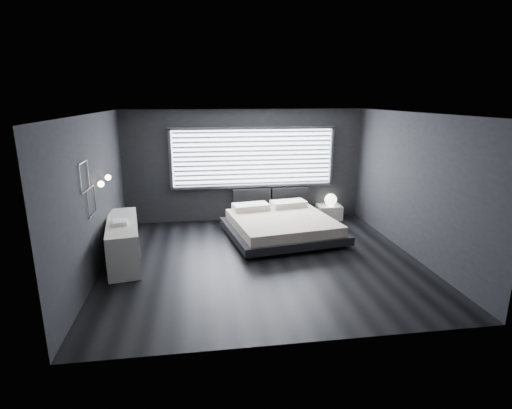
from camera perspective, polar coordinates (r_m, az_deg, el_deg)
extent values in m
plane|color=black|center=(7.86, 0.90, -7.96)|extent=(6.00, 6.00, 0.00)
plane|color=white|center=(7.24, 0.99, 12.89)|extent=(6.00, 6.00, 0.00)
cube|color=black|center=(10.10, -1.56, 5.53)|extent=(6.00, 0.04, 2.80)
cube|color=black|center=(4.84, 6.16, -5.30)|extent=(6.00, 0.04, 2.80)
cube|color=black|center=(7.56, -22.12, 1.14)|extent=(0.04, 5.50, 2.80)
cube|color=black|center=(8.43, 21.52, 2.55)|extent=(0.04, 5.50, 2.80)
cube|color=white|center=(10.07, -0.41, 6.72)|extent=(4.00, 0.02, 1.38)
cube|color=#47474C|center=(9.97, -12.15, 6.30)|extent=(0.06, 0.08, 1.48)
cube|color=#47474C|center=(10.51, 10.77, 6.81)|extent=(0.06, 0.08, 1.48)
cube|color=#47474C|center=(9.96, -0.40, 10.85)|extent=(4.14, 0.08, 0.06)
cube|color=#47474C|center=(10.17, -0.38, 2.63)|extent=(4.14, 0.08, 0.06)
cube|color=silver|center=(10.01, -0.37, 6.67)|extent=(3.94, 0.03, 1.32)
cube|color=black|center=(10.18, -0.62, 0.84)|extent=(0.96, 0.16, 0.52)
cube|color=black|center=(10.36, 4.87, 1.03)|extent=(0.96, 0.16, 0.52)
cylinder|color=silver|center=(7.56, -21.81, 2.72)|extent=(0.10, 0.02, 0.02)
sphere|color=#FFE5B7|center=(7.54, -21.30, 2.74)|extent=(0.11, 0.11, 0.11)
cylinder|color=silver|center=(8.13, -20.87, 3.62)|extent=(0.10, 0.02, 0.02)
sphere|color=#FFE5B7|center=(8.11, -20.39, 3.65)|extent=(0.11, 0.11, 0.11)
cube|color=#47474C|center=(6.91, -23.51, 5.53)|extent=(0.01, 0.46, 0.02)
cube|color=#47474C|center=(6.99, -23.12, 1.82)|extent=(0.01, 0.46, 0.02)
cube|color=#47474C|center=(7.16, -22.86, 4.03)|extent=(0.01, 0.02, 0.46)
cube|color=#47474C|center=(6.73, -23.79, 3.27)|extent=(0.01, 0.02, 0.46)
cube|color=#47474C|center=(7.23, -22.63, 2.19)|extent=(0.01, 0.46, 0.02)
cube|color=#47474C|center=(7.34, -22.27, -1.31)|extent=(0.01, 0.46, 0.02)
cube|color=#47474C|center=(7.50, -22.04, 0.87)|extent=(0.01, 0.02, 0.46)
cube|color=#47474C|center=(7.06, -22.88, -0.04)|extent=(0.01, 0.02, 0.46)
cube|color=black|center=(7.96, -0.82, -7.33)|extent=(0.15, 0.15, 0.09)
cube|color=black|center=(8.72, 12.22, -5.63)|extent=(0.15, 0.15, 0.09)
cube|color=black|center=(9.61, -3.94, -3.34)|extent=(0.15, 0.15, 0.09)
cube|color=black|center=(10.25, 7.23, -2.24)|extent=(0.15, 0.15, 0.09)
cube|color=black|center=(9.03, 3.74, -3.70)|extent=(2.69, 2.61, 0.17)
cube|color=beige|center=(8.97, 3.76, -2.53)|extent=(2.42, 2.42, 0.22)
cube|color=beige|center=(9.53, -0.75, -0.33)|extent=(0.90, 0.58, 0.14)
cube|color=beige|center=(9.84, 4.66, 0.12)|extent=(0.90, 0.58, 0.14)
cube|color=silver|center=(10.60, 10.37, -1.02)|extent=(0.63, 0.53, 0.36)
sphere|color=white|center=(10.49, 10.62, 0.68)|extent=(0.31, 0.31, 0.31)
cube|color=silver|center=(8.12, -18.41, -4.98)|extent=(0.87, 2.05, 0.80)
cube|color=#47474C|center=(8.12, -16.42, -4.83)|extent=(0.33, 1.94, 0.78)
cube|color=white|center=(7.84, -18.95, -2.50)|extent=(0.33, 0.40, 0.04)
cube|color=white|center=(7.81, -18.93, -2.28)|extent=(0.31, 0.37, 0.03)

